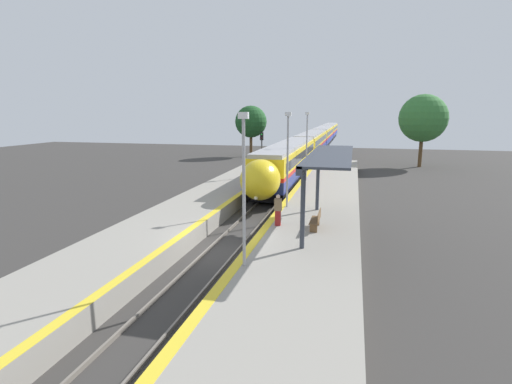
{
  "coord_description": "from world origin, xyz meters",
  "views": [
    {
      "loc": [
        5.92,
        -17.13,
        6.63
      ],
      "look_at": [
        0.56,
        4.79,
        2.09
      ],
      "focal_mm": 28.0,
      "sensor_mm": 36.0,
      "label": 1
    }
  ],
  "objects_px": {
    "railway_signal": "(262,154)",
    "lamppost_mid": "(288,154)",
    "train": "(318,139)",
    "lamppost_far": "(307,142)",
    "platform_bench": "(317,220)",
    "person_waiting": "(278,210)",
    "lamppost_near": "(244,181)"
  },
  "relations": [
    {
      "from": "railway_signal",
      "to": "lamppost_mid",
      "type": "bearing_deg",
      "value": -69.57
    },
    {
      "from": "train",
      "to": "lamppost_far",
      "type": "relative_size",
      "value": 15.43
    },
    {
      "from": "railway_signal",
      "to": "lamppost_far",
      "type": "distance_m",
      "value": 4.52
    },
    {
      "from": "platform_bench",
      "to": "railway_signal",
      "type": "relative_size",
      "value": 0.35
    },
    {
      "from": "lamppost_far",
      "to": "train",
      "type": "bearing_deg",
      "value": 93.49
    },
    {
      "from": "train",
      "to": "railway_signal",
      "type": "distance_m",
      "value": 33.14
    },
    {
      "from": "person_waiting",
      "to": "lamppost_far",
      "type": "bearing_deg",
      "value": 90.94
    },
    {
      "from": "platform_bench",
      "to": "lamppost_near",
      "type": "xyz_separation_m",
      "value": [
        -2.2,
        -5.5,
        2.77
      ]
    },
    {
      "from": "lamppost_mid",
      "to": "lamppost_far",
      "type": "relative_size",
      "value": 1.0
    },
    {
      "from": "train",
      "to": "railway_signal",
      "type": "height_order",
      "value": "railway_signal"
    },
    {
      "from": "lamppost_near",
      "to": "lamppost_mid",
      "type": "distance_m",
      "value": 9.84
    },
    {
      "from": "lamppost_near",
      "to": "lamppost_mid",
      "type": "bearing_deg",
      "value": 90.0
    },
    {
      "from": "platform_bench",
      "to": "lamppost_far",
      "type": "height_order",
      "value": "lamppost_far"
    },
    {
      "from": "train",
      "to": "lamppost_mid",
      "type": "relative_size",
      "value": 15.43
    },
    {
      "from": "railway_signal",
      "to": "lamppost_mid",
      "type": "xyz_separation_m",
      "value": [
        4.15,
        -11.14,
        1.23
      ]
    },
    {
      "from": "person_waiting",
      "to": "lamppost_near",
      "type": "distance_m",
      "value": 6.14
    },
    {
      "from": "platform_bench",
      "to": "person_waiting",
      "type": "relative_size",
      "value": 1.05
    },
    {
      "from": "platform_bench",
      "to": "lamppost_mid",
      "type": "height_order",
      "value": "lamppost_mid"
    },
    {
      "from": "platform_bench",
      "to": "lamppost_near",
      "type": "height_order",
      "value": "lamppost_near"
    },
    {
      "from": "lamppost_near",
      "to": "person_waiting",
      "type": "bearing_deg",
      "value": 87.67
    },
    {
      "from": "train",
      "to": "lamppost_near",
      "type": "height_order",
      "value": "lamppost_near"
    },
    {
      "from": "platform_bench",
      "to": "railway_signal",
      "type": "distance_m",
      "value": 16.8
    },
    {
      "from": "lamppost_near",
      "to": "lamppost_far",
      "type": "bearing_deg",
      "value": 90.0
    },
    {
      "from": "railway_signal",
      "to": "platform_bench",
      "type": "bearing_deg",
      "value": -67.67
    },
    {
      "from": "person_waiting",
      "to": "railway_signal",
      "type": "distance_m",
      "value": 15.99
    },
    {
      "from": "person_waiting",
      "to": "lamppost_mid",
      "type": "relative_size",
      "value": 0.28
    },
    {
      "from": "railway_signal",
      "to": "lamppost_mid",
      "type": "relative_size",
      "value": 0.85
    },
    {
      "from": "person_waiting",
      "to": "railway_signal",
      "type": "bearing_deg",
      "value": 105.94
    },
    {
      "from": "lamppost_far",
      "to": "platform_bench",
      "type": "bearing_deg",
      "value": -81.16
    },
    {
      "from": "person_waiting",
      "to": "lamppost_mid",
      "type": "bearing_deg",
      "value": 93.13
    },
    {
      "from": "person_waiting",
      "to": "lamppost_near",
      "type": "relative_size",
      "value": 0.28
    },
    {
      "from": "lamppost_near",
      "to": "railway_signal",
      "type": "bearing_deg",
      "value": 101.19
    }
  ]
}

